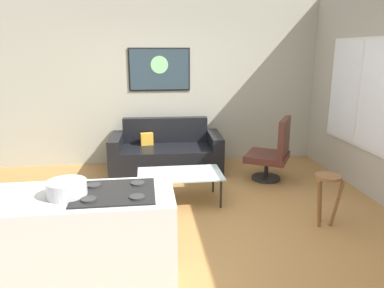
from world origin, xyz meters
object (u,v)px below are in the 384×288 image
coffee_table (180,175)px  bar_stool (327,188)px  couch (166,154)px  mixing_bowl (67,189)px  wall_painting (159,69)px  armchair (273,152)px

coffee_table → bar_stool: size_ratio=1.82×
coffee_table → couch: bearing=94.9°
coffee_table → mixing_bowl: bearing=-118.3°
coffee_table → bar_stool: (1.57, -0.87, 0.09)m
mixing_bowl → wall_painting: (0.84, 3.65, 0.66)m
coffee_table → armchair: (1.48, 0.63, 0.08)m
couch → wall_painting: size_ratio=1.75×
coffee_table → bar_stool: bar_stool is taller
couch → coffee_table: 1.27m
coffee_table → armchair: armchair is taller
couch → armchair: bearing=-21.8°
coffee_table → armchair: 1.61m
wall_painting → armchair: bearing=-35.2°
armchair → bar_stool: armchair is taller
coffee_table → bar_stool: 1.79m
couch → bar_stool: (1.67, -2.13, 0.17)m
bar_stool → mixing_bowl: size_ratio=2.08×
armchair → bar_stool: 1.50m
couch → wall_painting: (-0.06, 0.52, 1.33)m
mixing_bowl → bar_stool: bearing=21.3°
armchair → bar_stool: (0.09, -1.49, 0.01)m
couch → armchair: armchair is taller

